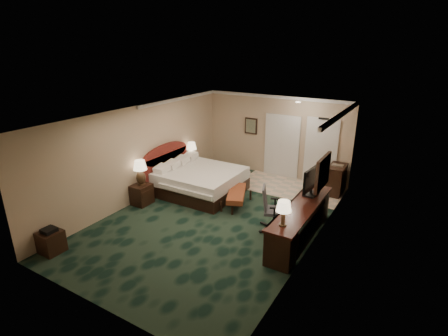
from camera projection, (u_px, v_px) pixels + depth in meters
The scene contains 25 objects.
floor at pixel (216, 218), 9.04m from camera, with size 5.00×7.50×0.00m, color black.
ceiling at pixel (215, 115), 8.12m from camera, with size 5.00×7.50×0.00m, color silver.
wall_back at pixel (276, 136), 11.61m from camera, with size 5.00×0.00×2.70m, color #B3A48C.
wall_front at pixel (91, 239), 5.55m from camera, with size 5.00×0.00×2.70m, color #B3A48C.
wall_left at pixel (140, 154), 9.78m from camera, with size 0.00×7.50×2.70m, color #B3A48C.
wall_right at pixel (316, 190), 7.37m from camera, with size 0.00×7.50×2.70m, color #B3A48C.
crown_molding at pixel (215, 117), 8.14m from camera, with size 5.00×7.50×0.10m, color silver, non-canonical shape.
tile_patch at pixel (289, 187), 10.94m from camera, with size 3.20×1.70×0.01m, color #B4AD9B.
headboard at pixel (166, 166), 10.78m from camera, with size 0.12×2.00×1.40m, color #541618, non-canonical shape.
entry_door at pixel (321, 152), 10.94m from camera, with size 1.02×0.06×2.18m, color silver.
closet_doors at pixel (282, 146), 11.56m from camera, with size 1.20×0.06×2.10m, color silver.
wall_art at pixel (251, 126), 11.92m from camera, with size 0.45×0.06×0.55m, color #495B4F.
wall_mirror at pixel (323, 172), 7.81m from camera, with size 0.05×0.95×0.75m, color white.
bed at pixel (201, 181), 10.48m from camera, with size 2.25×2.09×0.71m, color white.
nightstand_near at pixel (142, 194), 9.76m from camera, with size 0.46×0.52×0.57m, color black.
nightstand_far at pixel (193, 169), 11.73m from camera, with size 0.45×0.52×0.57m, color black.
lamp_near at pixel (141, 173), 9.59m from camera, with size 0.37×0.37×0.70m, color black, non-canonical shape.
lamp_far at pixel (192, 151), 11.57m from camera, with size 0.33×0.33×0.63m, color black, non-canonical shape.
bed_bench at pixel (236, 198), 9.68m from camera, with size 0.44×1.27×0.43m, color brown.
side_table at pixel (51, 242), 7.52m from camera, with size 0.45×0.45×0.49m, color black.
desk at pixel (300, 222), 7.98m from camera, with size 0.62×2.86×0.83m, color black.
tv at pixel (312, 181), 8.29m from camera, with size 0.08×0.91×0.71m, color black.
desk_lamp at pixel (283, 213), 6.93m from camera, with size 0.31×0.31×0.55m, color black, non-canonical shape.
desk_chair at pixel (275, 209), 8.30m from camera, with size 0.65×0.61×1.11m, color #50515A, non-canonical shape.
minibar at pixel (336, 180), 10.40m from camera, with size 0.46×0.83×0.88m, color black.
Camera 1 is at (4.30, -6.81, 4.29)m, focal length 28.00 mm.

